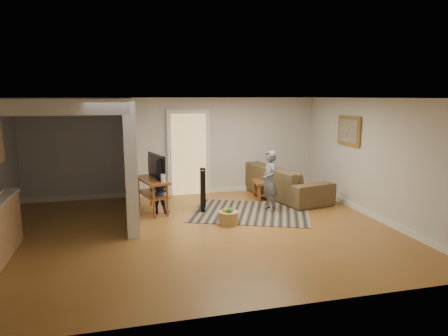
{
  "coord_description": "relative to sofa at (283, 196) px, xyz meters",
  "views": [
    {
      "loc": [
        -1.28,
        -7.18,
        2.53
      ],
      "look_at": [
        0.64,
        0.53,
        1.1
      ],
      "focal_mm": 32.0,
      "sensor_mm": 36.0,
      "label": 1
    }
  ],
  "objects": [
    {
      "name": "ground",
      "position": [
        -2.6,
        -2.13,
        0.0
      ],
      "size": [
        7.5,
        7.5,
        0.0
      ],
      "primitive_type": "plane",
      "color": "brown",
      "rests_on": "ground"
    },
    {
      "name": "child",
      "position": [
        -0.79,
        -1.12,
        0.0
      ],
      "size": [
        0.35,
        0.51,
        1.36
      ],
      "primitive_type": "imported",
      "rotation": [
        0.0,
        0.0,
        -1.51
      ],
      "color": "slate",
      "rests_on": "ground"
    },
    {
      "name": "tv_console",
      "position": [
        -3.34,
        -0.6,
        0.68
      ],
      "size": [
        0.75,
        1.26,
        1.02
      ],
      "rotation": [
        0.0,
        0.0,
        0.28
      ],
      "color": "brown",
      "rests_on": "ground"
    },
    {
      "name": "toy_basket",
      "position": [
        -1.94,
        -1.87,
        0.15
      ],
      "size": [
        0.4,
        0.4,
        0.36
      ],
      "color": "olive",
      "rests_on": "ground"
    },
    {
      "name": "toddler",
      "position": [
        -3.2,
        -0.72,
        0.0
      ],
      "size": [
        0.56,
        0.51,
        0.93
      ],
      "primitive_type": "imported",
      "rotation": [
        0.0,
        0.0,
        2.71
      ],
      "color": "#1F2542",
      "rests_on": "ground"
    },
    {
      "name": "room_shell",
      "position": [
        -3.67,
        -1.7,
        1.46
      ],
      "size": [
        7.54,
        6.02,
        2.52
      ],
      "color": "beige",
      "rests_on": "ground"
    },
    {
      "name": "area_rug",
      "position": [
        -1.26,
        -1.2,
        0.01
      ],
      "size": [
        3.06,
        2.69,
        0.01
      ],
      "primitive_type": "cube",
      "rotation": [
        0.0,
        0.0,
        -0.39
      ],
      "color": "black",
      "rests_on": "ground"
    },
    {
      "name": "coffee_table",
      "position": [
        -0.2,
        -0.16,
        0.36
      ],
      "size": [
        1.26,
        0.84,
        0.7
      ],
      "rotation": [
        0.0,
        0.0,
        -0.13
      ],
      "color": "brown",
      "rests_on": "ground"
    },
    {
      "name": "speaker_right",
      "position": [
        -2.2,
        -0.56,
        0.47
      ],
      "size": [
        0.12,
        0.12,
        0.93
      ],
      "primitive_type": "cube",
      "rotation": [
        0.0,
        0.0,
        0.39
      ],
      "color": "black",
      "rests_on": "ground"
    },
    {
      "name": "speaker_left",
      "position": [
        -2.28,
        -0.93,
        0.47
      ],
      "size": [
        0.11,
        0.11,
        0.94
      ],
      "primitive_type": "cube",
      "rotation": [
        0.0,
        0.0,
        -0.14
      ],
      "color": "black",
      "rests_on": "ground"
    },
    {
      "name": "sofa",
      "position": [
        0.0,
        0.0,
        0.0
      ],
      "size": [
        1.65,
        2.9,
        0.8
      ],
      "primitive_type": "imported",
      "rotation": [
        0.0,
        0.0,
        1.79
      ],
      "color": "#4A4425",
      "rests_on": "ground"
    }
  ]
}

